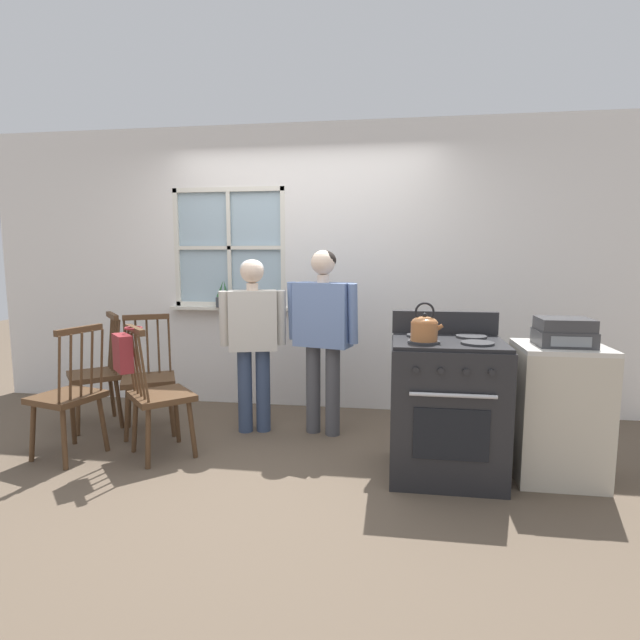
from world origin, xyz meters
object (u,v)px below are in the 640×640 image
object	(u,v)px
side_counter	(558,412)
stereo	(564,332)
chair_near_wall	(69,397)
chair_center_cluster	(149,379)
chair_by_window	(159,396)
potted_plant	(223,299)
kettle	(424,327)
handbag	(123,352)
chair_near_stove	(97,375)
person_teen_center	(323,324)
person_elderly_left	(253,330)
stove	(446,406)

from	to	relation	value
side_counter	stereo	size ratio (longest dim) A/B	2.65
chair_near_wall	chair_center_cluster	world-z (taller)	same
chair_by_window	side_counter	xyz separation A→B (m)	(2.78, 0.04, -0.00)
chair_center_cluster	chair_near_wall	bearing A→B (deg)	-144.37
potted_plant	kettle	bearing A→B (deg)	-38.28
chair_by_window	stereo	size ratio (longest dim) A/B	2.88
potted_plant	handbag	distance (m)	1.50
chair_center_cluster	chair_near_stove	world-z (taller)	same
kettle	chair_near_stove	bearing A→B (deg)	165.70
chair_near_wall	chair_center_cluster	xyz separation A→B (m)	(0.31, 0.59, 0.00)
chair_near_stove	person_teen_center	world-z (taller)	person_teen_center
chair_near_stove	person_elderly_left	size ratio (longest dim) A/B	0.68
chair_center_cluster	person_elderly_left	size ratio (longest dim) A/B	0.68
potted_plant	person_teen_center	bearing A→B (deg)	-31.74
person_teen_center	handbag	world-z (taller)	person_teen_center
kettle	potted_plant	world-z (taller)	potted_plant
person_teen_center	stove	world-z (taller)	person_teen_center
stove	kettle	xyz separation A→B (m)	(-0.16, -0.13, 0.55)
side_counter	stereo	distance (m)	0.54
person_teen_center	side_counter	bearing A→B (deg)	-4.30
person_teen_center	potted_plant	bearing A→B (deg)	163.81
stereo	person_teen_center	bearing A→B (deg)	159.52
potted_plant	chair_near_stove	bearing A→B (deg)	-139.58
chair_near_wall	potted_plant	world-z (taller)	potted_plant
potted_plant	chair_near_wall	bearing A→B (deg)	-115.77
person_teen_center	stove	bearing A→B (deg)	-19.66
handbag	stereo	size ratio (longest dim) A/B	0.90
chair_near_wall	potted_plant	bearing A→B (deg)	169.54
person_elderly_left	stereo	size ratio (longest dim) A/B	4.25
kettle	chair_by_window	bearing A→B (deg)	175.58
kettle	side_counter	xyz separation A→B (m)	(0.89, 0.19, -0.57)
kettle	chair_near_wall	bearing A→B (deg)	179.38
potted_plant	handbag	bearing A→B (deg)	-98.49
chair_near_stove	side_counter	size ratio (longest dim) A/B	1.09
chair_near_wall	kettle	xyz separation A→B (m)	(2.53, -0.03, 0.57)
person_teen_center	side_counter	xyz separation A→B (m)	(1.66, -0.60, -0.47)
stove	chair_center_cluster	bearing A→B (deg)	168.41
kettle	side_counter	distance (m)	1.08
stereo	chair_near_wall	bearing A→B (deg)	-177.65
person_elderly_left	stereo	world-z (taller)	person_elderly_left
chair_near_wall	person_elderly_left	world-z (taller)	person_elderly_left
kettle	potted_plant	bearing A→B (deg)	141.72
person_elderly_left	person_teen_center	distance (m)	0.58
person_teen_center	chair_center_cluster	bearing A→B (deg)	-157.90
stove	person_teen_center	bearing A→B (deg)	144.79
stove	kettle	bearing A→B (deg)	-141.37
chair_center_cluster	potted_plant	xyz separation A→B (m)	(0.37, 0.83, 0.60)
chair_by_window	chair_center_cluster	bearing A→B (deg)	-8.74
chair_center_cluster	kettle	world-z (taller)	kettle
chair_by_window	stove	distance (m)	2.05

